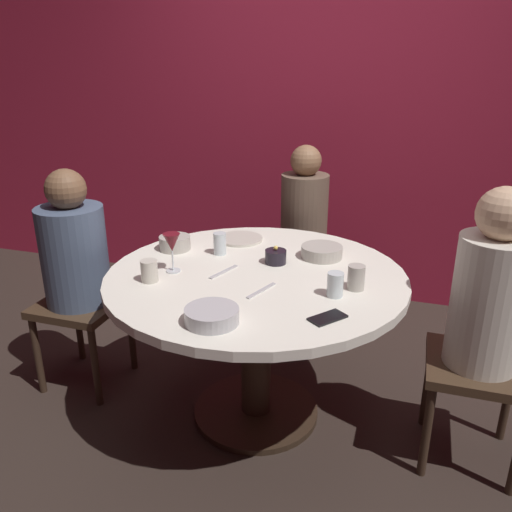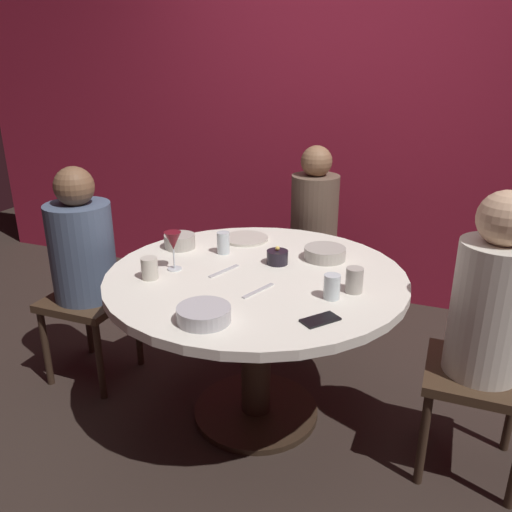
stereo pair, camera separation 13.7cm
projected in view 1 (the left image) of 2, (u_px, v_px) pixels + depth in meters
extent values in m
plane|color=#2D231E|center=(256.00, 413.00, 2.54)|extent=(8.00, 8.00, 0.00)
cube|color=maroon|center=(327.00, 110.00, 3.49)|extent=(6.00, 0.10, 2.60)
cylinder|color=silver|center=(256.00, 277.00, 2.29)|extent=(1.32, 1.32, 0.04)
cylinder|color=#332319|center=(256.00, 350.00, 2.42)|extent=(0.14, 0.14, 0.70)
cylinder|color=#2D2116|center=(256.00, 410.00, 2.54)|extent=(0.60, 0.60, 0.03)
cube|color=#3F2D1E|center=(81.00, 304.00, 2.65)|extent=(0.40, 0.40, 0.04)
cylinder|color=#475670|center=(74.00, 256.00, 2.55)|extent=(0.32, 0.32, 0.49)
sphere|color=brown|center=(66.00, 189.00, 2.44)|extent=(0.19, 0.19, 0.19)
cylinder|color=#332319|center=(38.00, 356.00, 2.63)|extent=(0.04, 0.04, 0.43)
cylinder|color=#332319|center=(96.00, 367.00, 2.53)|extent=(0.04, 0.04, 0.43)
cylinder|color=#332319|center=(78.00, 325.00, 2.93)|extent=(0.04, 0.04, 0.43)
cylinder|color=#332319|center=(132.00, 334.00, 2.84)|extent=(0.04, 0.04, 0.43)
cube|color=#3F2D1E|center=(303.00, 260.00, 3.24)|extent=(0.40, 0.40, 0.04)
cylinder|color=brown|center=(304.00, 217.00, 3.14)|extent=(0.28, 0.28, 0.52)
sphere|color=#8C6647|center=(306.00, 161.00, 3.01)|extent=(0.18, 0.18, 0.18)
cylinder|color=#332319|center=(283.00, 281.00, 3.52)|extent=(0.04, 0.04, 0.43)
cylinder|color=#332319|center=(268.00, 301.00, 3.22)|extent=(0.04, 0.04, 0.43)
cylinder|color=#332319|center=(332.00, 287.00, 3.42)|extent=(0.04, 0.04, 0.43)
cylinder|color=#332319|center=(323.00, 309.00, 3.12)|extent=(0.04, 0.04, 0.43)
cube|color=#3F2D1E|center=(477.00, 367.00, 2.11)|extent=(0.40, 0.40, 0.04)
cylinder|color=beige|center=(489.00, 303.00, 2.01)|extent=(0.29, 0.29, 0.54)
sphere|color=tan|center=(505.00, 214.00, 1.88)|extent=(0.20, 0.20, 0.20)
cylinder|color=#332319|center=(507.00, 398.00, 2.30)|extent=(0.04, 0.04, 0.43)
cylinder|color=#332319|center=(427.00, 385.00, 2.40)|extent=(0.04, 0.04, 0.43)
cylinder|color=#332319|center=(427.00, 432.00, 2.09)|extent=(0.04, 0.04, 0.43)
cylinder|color=black|center=(276.00, 257.00, 2.38)|extent=(0.10, 0.10, 0.06)
sphere|color=#F9D159|center=(276.00, 248.00, 2.36)|extent=(0.02, 0.02, 0.02)
cylinder|color=silver|center=(173.00, 271.00, 2.29)|extent=(0.06, 0.06, 0.01)
cylinder|color=silver|center=(173.00, 261.00, 2.28)|extent=(0.01, 0.01, 0.09)
cone|color=maroon|center=(172.00, 242.00, 2.25)|extent=(0.08, 0.08, 0.08)
cylinder|color=beige|center=(240.00, 239.00, 2.69)|extent=(0.23, 0.23, 0.01)
cube|color=black|center=(328.00, 318.00, 1.88)|extent=(0.14, 0.15, 0.01)
cylinder|color=#B7B7BC|center=(212.00, 316.00, 1.84)|extent=(0.20, 0.20, 0.05)
cylinder|color=#B2ADA3|center=(175.00, 243.00, 2.55)|extent=(0.15, 0.15, 0.07)
cylinder|color=#B2ADA3|center=(322.00, 252.00, 2.45)|extent=(0.19, 0.19, 0.06)
cylinder|color=silver|center=(335.00, 285.00, 2.04)|extent=(0.06, 0.06, 0.10)
cylinder|color=silver|center=(220.00, 244.00, 2.48)|extent=(0.06, 0.06, 0.11)
cylinder|color=#B2ADA3|center=(356.00, 278.00, 2.10)|extent=(0.07, 0.07, 0.10)
cylinder|color=beige|center=(149.00, 271.00, 2.18)|extent=(0.07, 0.07, 0.09)
cube|color=#B7B7BC|center=(261.00, 291.00, 2.10)|extent=(0.08, 0.17, 0.01)
cube|color=#B7B7BC|center=(224.00, 272.00, 2.28)|extent=(0.07, 0.18, 0.01)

